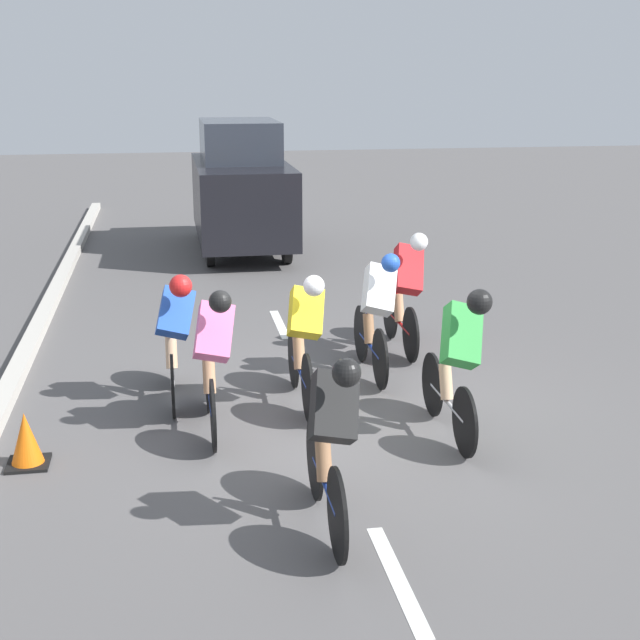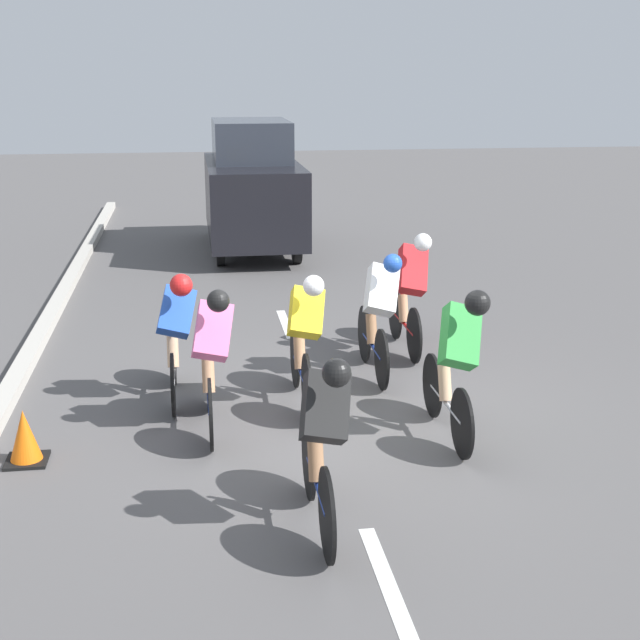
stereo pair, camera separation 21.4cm
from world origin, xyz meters
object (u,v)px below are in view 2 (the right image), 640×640
object	(u,v)px
cyclist_blue	(176,332)
cyclist_green	(457,358)
cyclist_white	(379,311)
cyclist_red	(410,289)
support_car	(252,188)
traffic_cone	(25,437)
cyclist_yellow	(304,336)
cyclist_pink	(212,356)
cyclist_black	(322,439)

from	to	relation	value
cyclist_blue	cyclist_green	xyz separation A→B (m)	(-2.57, 1.37, 0.04)
cyclist_white	cyclist_red	bearing A→B (deg)	-124.10
cyclist_blue	support_car	bearing A→B (deg)	-99.72
cyclist_green	traffic_cone	size ratio (longest dim) A/B	3.37
cyclist_yellow	support_car	xyz separation A→B (m)	(-0.07, -8.29, 0.45)
cyclist_green	support_car	bearing A→B (deg)	-82.66
support_car	traffic_cone	xyz separation A→B (m)	(2.69, 9.32, -0.96)
cyclist_pink	traffic_cone	xyz separation A→B (m)	(1.67, 0.48, -0.52)
cyclist_pink	support_car	xyz separation A→B (m)	(-1.03, -8.84, 0.44)
cyclist_white	cyclist_green	xyz separation A→B (m)	(-0.35, 1.85, 0.04)
cyclist_black	support_car	distance (m)	10.91
cyclist_yellow	cyclist_green	xyz separation A→B (m)	(-1.28, 1.07, 0.06)
cyclist_green	support_car	distance (m)	9.44
cyclist_yellow	cyclist_blue	xyz separation A→B (m)	(1.29, -0.30, 0.01)
cyclist_red	cyclist_pink	bearing A→B (deg)	41.42
cyclist_yellow	support_car	bearing A→B (deg)	-90.52
cyclist_blue	cyclist_pink	xyz separation A→B (m)	(-0.34, 0.85, 0.00)
cyclist_blue	traffic_cone	world-z (taller)	cyclist_blue
cyclist_yellow	cyclist_blue	bearing A→B (deg)	-12.84
cyclist_red	cyclist_blue	distance (m)	3.09
cyclist_pink	cyclist_white	bearing A→B (deg)	-144.86
cyclist_green	traffic_cone	xyz separation A→B (m)	(3.90, -0.04, -0.57)
cyclist_blue	cyclist_pink	distance (m)	0.92
cyclist_yellow	cyclist_white	bearing A→B (deg)	-140.43
cyclist_red	traffic_cone	xyz separation A→B (m)	(4.12, 2.64, -0.56)
cyclist_black	traffic_cone	distance (m)	2.93
cyclist_pink	traffic_cone	bearing A→B (deg)	16.11
cyclist_pink	support_car	size ratio (longest dim) A/B	0.41
cyclist_pink	cyclist_green	size ratio (longest dim) A/B	1.02
cyclist_black	cyclist_green	xyz separation A→B (m)	(-1.48, -1.54, 0.05)
cyclist_yellow	traffic_cone	world-z (taller)	cyclist_yellow
cyclist_yellow	cyclist_black	xyz separation A→B (m)	(0.20, 2.61, 0.00)
cyclist_white	traffic_cone	xyz separation A→B (m)	(3.55, 1.81, -0.52)
traffic_cone	cyclist_green	bearing A→B (deg)	179.48
cyclist_blue	support_car	world-z (taller)	support_car
cyclist_red	cyclist_blue	world-z (taller)	cyclist_red
cyclist_white	cyclist_yellow	xyz separation A→B (m)	(0.93, 0.77, -0.02)
cyclist_yellow	cyclist_pink	size ratio (longest dim) A/B	1.01
cyclist_white	cyclist_pink	xyz separation A→B (m)	(1.89, 1.33, -0.00)
cyclist_white	cyclist_yellow	distance (m)	1.21
cyclist_red	cyclist_green	size ratio (longest dim) A/B	1.01
cyclist_blue	cyclist_red	bearing A→B (deg)	-154.85
cyclist_yellow	cyclist_green	bearing A→B (deg)	140.01
cyclist_black	cyclist_pink	xyz separation A→B (m)	(0.75, -2.06, 0.01)
cyclist_pink	support_car	distance (m)	8.91
cyclist_yellow	cyclist_red	xyz separation A→B (m)	(-1.50, -1.61, 0.05)
cyclist_red	cyclist_green	distance (m)	2.69
cyclist_yellow	cyclist_blue	world-z (taller)	cyclist_yellow
cyclist_red	cyclist_blue	bearing A→B (deg)	25.15
cyclist_pink	cyclist_green	bearing A→B (deg)	166.95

